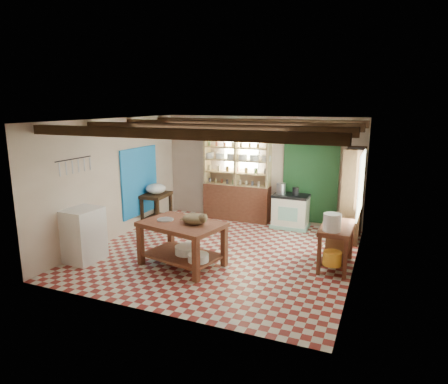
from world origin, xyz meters
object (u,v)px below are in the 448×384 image
at_px(stove, 291,211).
at_px(prep_table, 157,209).
at_px(white_cabinet, 84,235).
at_px(right_counter, 336,246).
at_px(work_table, 182,244).
at_px(cat, 194,219).

distance_m(stove, prep_table, 3.23).
xyz_separation_m(white_cabinet, right_counter, (4.40, 1.52, -0.11)).
bearing_deg(white_cabinet, work_table, 19.09).
distance_m(white_cabinet, right_counter, 4.66).
bearing_deg(work_table, white_cabinet, -152.39).
xyz_separation_m(prep_table, cat, (2.05, -2.00, 0.53)).
height_order(work_table, stove, work_table).
relative_size(stove, cat, 1.88).
bearing_deg(white_cabinet, stove, 51.90).
bearing_deg(prep_table, work_table, -51.47).
distance_m(work_table, right_counter, 2.78).
bearing_deg(stove, right_counter, -56.17).
distance_m(stove, cat, 3.20).
relative_size(stove, right_counter, 0.76).
relative_size(work_table, cat, 3.27).
height_order(white_cabinet, cat, cat).
relative_size(stove, white_cabinet, 0.82).
bearing_deg(prep_table, right_counter, -15.96).
bearing_deg(cat, work_table, -178.69).
distance_m(prep_table, cat, 2.91).
height_order(work_table, prep_table, work_table).
bearing_deg(work_table, stove, 78.70).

